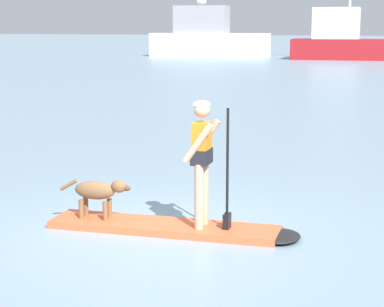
% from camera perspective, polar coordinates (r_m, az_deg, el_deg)
% --- Properties ---
extents(ground_plane, '(400.00, 400.00, 0.00)m').
position_cam_1_polar(ground_plane, '(9.68, -2.30, -6.23)').
color(ground_plane, gray).
extents(paddleboard, '(3.50, 1.09, 0.10)m').
position_cam_1_polar(paddleboard, '(9.60, -1.00, -6.05)').
color(paddleboard, '#E55933').
rests_on(paddleboard, ground_plane).
extents(person_paddler, '(0.63, 0.52, 1.69)m').
position_cam_1_polar(person_paddler, '(9.27, 0.88, -0.04)').
color(person_paddler, tan).
rests_on(person_paddler, paddleboard).
extents(dog, '(1.06, 0.29, 0.57)m').
position_cam_1_polar(dog, '(9.89, -7.59, -3.07)').
color(dog, brown).
rests_on(dog, paddleboard).
extents(moored_boat_outer, '(11.03, 3.78, 5.23)m').
position_cam_1_polar(moored_boat_outer, '(65.08, 1.24, 9.36)').
color(moored_boat_outer, white).
rests_on(moored_boat_outer, ground_plane).
extents(moored_boat_far_port, '(8.73, 4.55, 12.69)m').
position_cam_1_polar(moored_boat_far_port, '(60.50, 11.94, 8.96)').
color(moored_boat_far_port, maroon).
rests_on(moored_boat_far_port, ground_plane).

